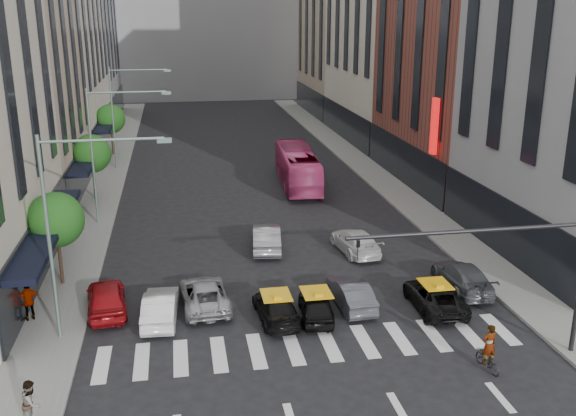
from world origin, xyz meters
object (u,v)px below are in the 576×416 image
streetlamp_near (70,211)px  bus (297,167)px  motorcycle (487,361)px  pedestrian_near (32,403)px  streetlamp_far (123,104)px  car_white_front (160,307)px  streetlamp_mid (106,138)px  taxi_left (276,307)px  taxi_center (316,305)px  car_red (106,297)px  pedestrian_far (29,301)px

streetlamp_near → bus: streetlamp_near is taller
motorcycle → pedestrian_near: pedestrian_near is taller
bus → streetlamp_far: bearing=-26.8°
car_white_front → streetlamp_mid: bearing=-73.7°
pedestrian_near → taxi_left: bearing=-48.5°
taxi_center → motorcycle: taxi_center is taller
streetlamp_far → pedestrian_near: size_ratio=5.22×
motorcycle → taxi_left: bearing=-46.2°
car_white_front → motorcycle: (13.04, -6.67, -0.30)m
car_white_front → taxi_left: (5.33, -0.85, -0.09)m
car_red → taxi_left: 8.19m
car_white_front → taxi_center: (7.21, -1.01, -0.06)m
car_red → car_white_front: car_red is taller
taxi_left → bus: bus is taller
bus → pedestrian_far: 27.43m
car_white_front → taxi_center: 7.28m
streetlamp_far → pedestrian_near: bearing=-91.2°
streetlamp_far → bus: 17.05m
taxi_left → pedestrian_far: (-11.29, 1.69, 0.46)m
streetlamp_far → streetlamp_near: bearing=-90.0°
streetlamp_near → bus: bearing=59.0°
pedestrian_near → streetlamp_near: bearing=-0.6°
car_red → bus: 25.08m
streetlamp_far → car_red: size_ratio=2.02×
streetlamp_mid → bus: (14.21, 7.63, -4.35)m
streetlamp_mid → car_white_front: bearing=-77.2°
streetlamp_mid → pedestrian_far: streetlamp_mid is taller
taxi_left → bus: size_ratio=0.38×
motorcycle → car_red: bearing=-36.3°
car_white_front → motorcycle: size_ratio=2.76×
streetlamp_far → taxi_center: streetlamp_far is taller
streetlamp_near → car_white_front: 6.31m
motorcycle → streetlamp_far: bearing=-75.5°
taxi_center → taxi_left: bearing=2.3°
car_white_front → taxi_left: 5.40m
streetlamp_far → taxi_left: streetlamp_far is taller
streetlamp_near → taxi_center: size_ratio=2.38×
car_red → streetlamp_far: bearing=-95.1°
motorcycle → pedestrian_near: bearing=-6.5°
streetlamp_near → streetlamp_far: same height
streetlamp_near → streetlamp_far: (0.00, 32.00, 0.00)m
taxi_center → motorcycle: (5.84, -5.65, -0.24)m
car_white_front → streetlamp_far: bearing=-80.2°
car_white_front → pedestrian_far: size_ratio=2.29×
streetlamp_far → bus: size_ratio=0.80×
streetlamp_near → taxi_center: streetlamp_near is taller
streetlamp_near → bus: (14.21, 23.63, -4.35)m
streetlamp_far → taxi_center: (10.61, -31.93, -5.26)m
taxi_left → motorcycle: bearing=139.7°
car_white_front → streetlamp_near: bearing=21.1°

